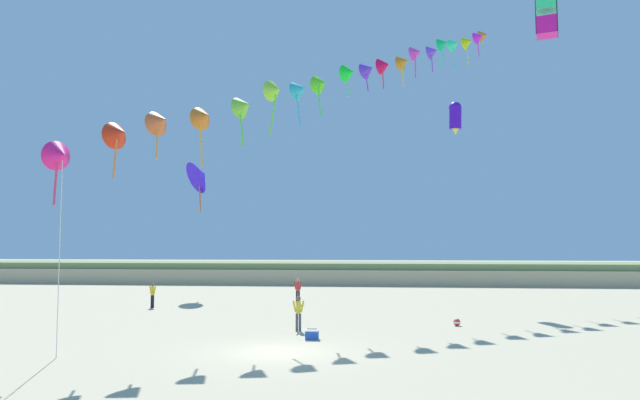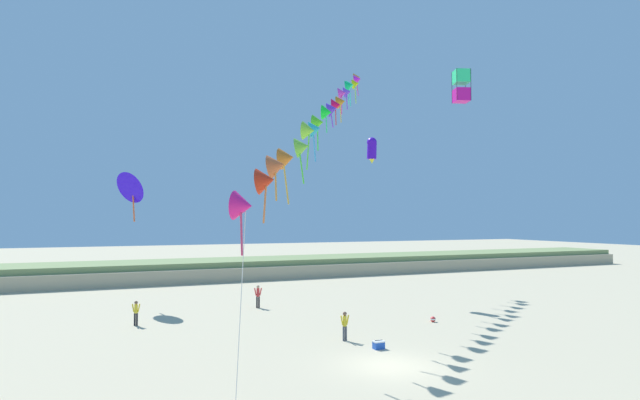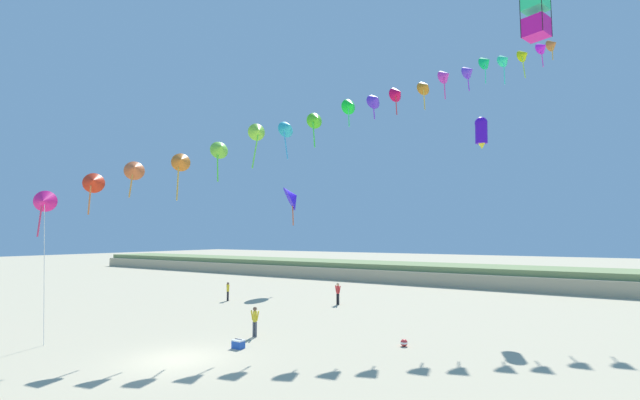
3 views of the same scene
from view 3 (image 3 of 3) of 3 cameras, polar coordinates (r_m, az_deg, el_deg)
name	(u,v)px [view 3 (image 3 of 3)]	position (r m, az deg, el deg)	size (l,w,h in m)	color
ground_plane	(177,359)	(21.54, -18.57, -19.50)	(240.00, 240.00, 0.00)	#C1B28E
dune_ridge	(436,273)	(54.34, 15.16, -9.41)	(120.00, 9.46, 2.15)	tan
person_near_left	(255,320)	(24.77, -8.68, -15.48)	(0.57, 0.22, 1.64)	#474C56
person_near_right	(228,290)	(38.37, -12.18, -11.66)	(0.54, 0.28, 1.59)	black
person_mid_center	(338,292)	(35.53, 2.39, -12.16)	(0.61, 0.24, 1.76)	black
kite_banner_string	(375,99)	(31.83, 7.29, 13.18)	(22.82, 34.38, 23.92)	#E71B7E
large_kite_low_lead	(481,132)	(34.01, 20.71, 8.52)	(1.24, 1.25, 2.40)	#4110C3
large_kite_mid_trail	(293,197)	(45.37, -3.62, 0.37)	(3.35, 3.42, 4.43)	#2A0EE8
large_kite_high_solo	(536,15)	(28.29, 26.81, 21.19)	(1.51, 1.51, 2.59)	#CD1591
beach_cooler	(238,344)	(22.69, -10.84, -18.34)	(0.58, 0.41, 0.46)	blue
beach_ball	(404,343)	(23.09, 11.14, -18.17)	(0.36, 0.36, 0.36)	red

